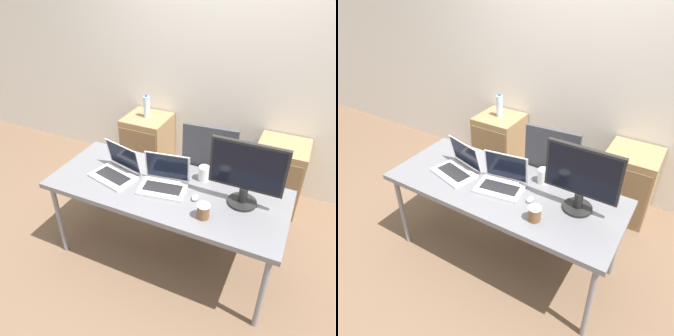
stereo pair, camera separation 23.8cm
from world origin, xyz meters
The scene contains 13 objects.
ground_plane centered at (0.00, 0.00, 0.00)m, with size 14.00×14.00×0.00m, color brown.
wall_back centered at (0.00, 1.40, 1.30)m, with size 10.00×0.05×2.60m.
desk centered at (0.00, 0.00, 0.69)m, with size 1.79×0.73×0.74m.
office_chair centered at (0.17, 0.61, 0.41)m, with size 0.56×0.58×1.09m.
cabinet_left centered at (-0.77, 1.13, 0.35)m, with size 0.47×0.47×0.69m.
cabinet_right centered at (0.70, 1.13, 0.35)m, with size 0.47×0.47×0.69m.
water_bottle centered at (-0.77, 1.14, 0.81)m, with size 0.07×0.07×0.25m.
laptop_left centered at (-0.01, 0.00, 0.79)m, with size 0.38×0.30×0.24m.
laptop_right centered at (-0.42, -0.02, 0.79)m, with size 0.39×0.35×0.24m.
monitor centered at (0.56, 0.06, 1.00)m, with size 0.50×0.20×0.48m.
mouse centered at (0.25, -0.04, 0.76)m, with size 0.05×0.07×0.03m.
coffee_cup_white centered at (0.22, 0.21, 0.80)m, with size 0.08×0.08×0.12m.
coffee_cup_brown centered at (0.36, -0.20, 0.79)m, with size 0.09×0.09×0.10m.
Camera 2 is at (1.05, -1.65, 2.20)m, focal length 35.00 mm.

